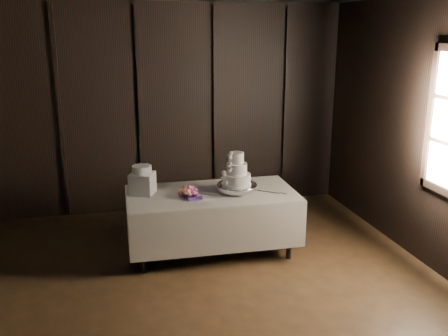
% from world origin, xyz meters
% --- Properties ---
extents(room, '(6.08, 7.08, 3.08)m').
position_xyz_m(room, '(0.00, 0.00, 1.50)').
color(room, black).
rests_on(room, ground).
extents(display_table, '(2.01, 1.08, 0.76)m').
position_xyz_m(display_table, '(0.68, 1.80, 0.42)').
color(display_table, beige).
rests_on(display_table, ground).
extents(cake_stand, '(0.60, 0.60, 0.09)m').
position_xyz_m(cake_stand, '(0.97, 1.75, 0.81)').
color(cake_stand, silver).
rests_on(cake_stand, display_table).
extents(wedding_cake, '(0.38, 0.33, 0.39)m').
position_xyz_m(wedding_cake, '(0.94, 1.74, 1.00)').
color(wedding_cake, white).
rests_on(wedding_cake, cake_stand).
extents(bouquet, '(0.30, 0.40, 0.18)m').
position_xyz_m(bouquet, '(0.39, 1.70, 0.82)').
color(bouquet, '#D95A83').
rests_on(bouquet, display_table).
extents(box_pedestal, '(0.34, 0.34, 0.25)m').
position_xyz_m(box_pedestal, '(-0.12, 1.94, 0.89)').
color(box_pedestal, white).
rests_on(box_pedestal, display_table).
extents(small_cake, '(0.28, 0.28, 0.09)m').
position_xyz_m(small_cake, '(-0.12, 1.94, 1.06)').
color(small_cake, white).
rests_on(small_cake, box_pedestal).
extents(cake_knife, '(0.31, 0.25, 0.01)m').
position_xyz_m(cake_knife, '(1.32, 1.64, 0.77)').
color(cake_knife, silver).
rests_on(cake_knife, display_table).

